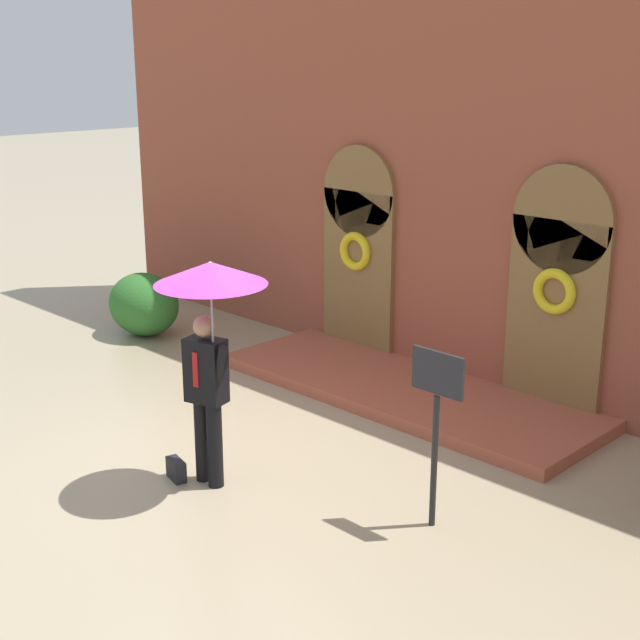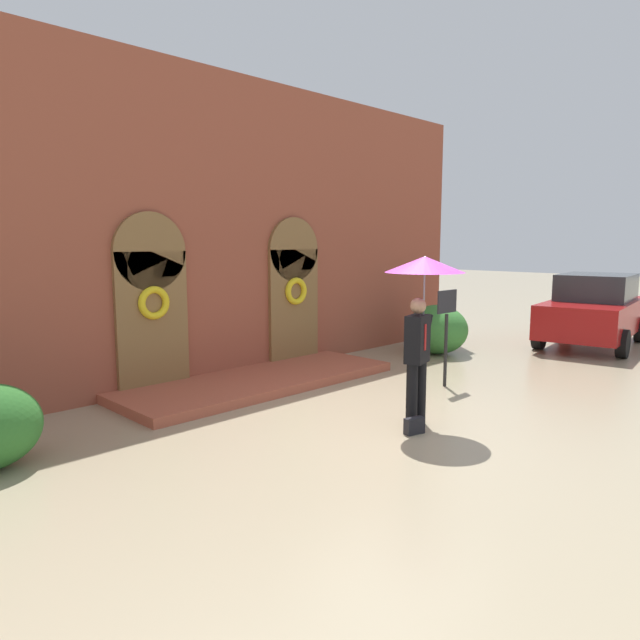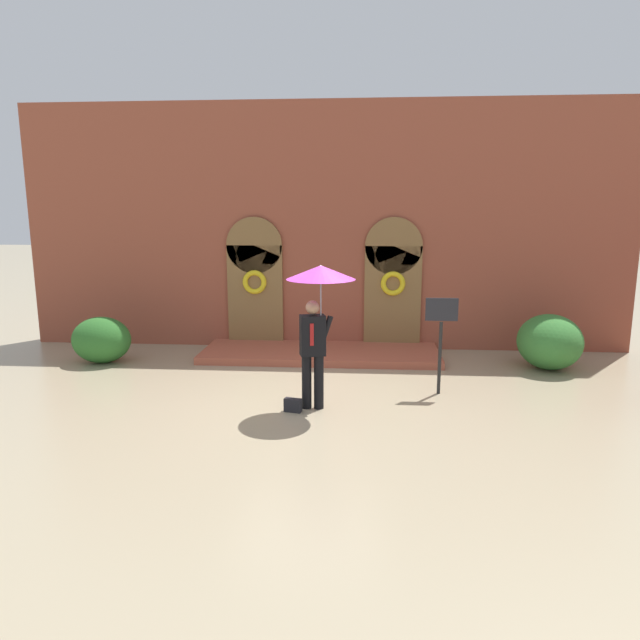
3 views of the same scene
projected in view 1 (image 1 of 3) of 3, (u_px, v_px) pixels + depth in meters
ground_plane at (221, 471)px, 9.46m from camera, size 80.00×80.00×0.00m
building_facade at (464, 181)px, 11.53m from camera, size 14.00×2.30×5.60m
person_with_umbrella at (210, 306)px, 8.60m from camera, size 1.10×1.10×2.36m
handbag at (176, 470)px, 9.25m from camera, size 0.30×0.19×0.22m
sign_post at (436, 410)px, 8.05m from camera, size 0.56×0.06×1.72m
shrub_left at (144, 304)px, 13.95m from camera, size 1.24×1.00×0.99m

